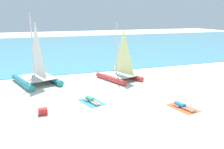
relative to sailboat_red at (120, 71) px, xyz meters
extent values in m
plane|color=silver|center=(-1.66, 2.65, -0.71)|extent=(120.00, 120.00, 0.00)
cube|color=#4C9EB7|center=(-1.66, 23.25, -0.69)|extent=(120.00, 40.00, 0.05)
cylinder|color=#CC3838|center=(-0.95, -0.21, -0.50)|extent=(1.61, 3.61, 0.42)
cylinder|color=#CC3838|center=(0.87, 0.43, -0.50)|extent=(1.61, 3.61, 0.42)
cube|color=silver|center=(0.02, -0.06, -0.27)|extent=(2.59, 2.86, 0.05)
cylinder|color=silver|center=(-0.15, 0.44, 1.89)|extent=(0.09, 0.09, 4.38)
pyramid|color=#EAEA99|center=(0.13, -0.38, 1.76)|extent=(0.68, 1.84, 3.68)
cylinder|color=teal|center=(-7.91, 0.98, -0.47)|extent=(1.76, 4.29, 0.50)
cylinder|color=teal|center=(-5.74, 1.65, -0.47)|extent=(1.76, 4.29, 0.50)
cube|color=silver|center=(-6.76, 1.11, -0.19)|extent=(2.99, 3.32, 0.06)
cylinder|color=silver|center=(-6.94, 1.71, 2.36)|extent=(0.10, 0.10, 5.16)
pyramid|color=white|center=(-6.64, 0.73, 2.21)|extent=(0.73, 2.19, 4.34)
cube|color=#338CD8|center=(-3.75, -4.50, -0.71)|extent=(1.55, 2.12, 0.01)
cylinder|color=#3FB28C|center=(-3.80, -4.31, -0.55)|extent=(0.45, 0.68, 0.30)
sphere|color=#D8AD84|center=(-3.90, -3.92, -0.55)|extent=(0.22, 0.22, 0.22)
cylinder|color=#D8AD84|center=(-3.72, -4.96, -0.63)|extent=(0.34, 0.79, 0.14)
cylinder|color=#D8AD84|center=(-3.54, -4.92, -0.63)|extent=(0.34, 0.79, 0.14)
cylinder|color=#D8AD84|center=(-4.05, -4.22, -0.64)|extent=(0.21, 0.46, 0.10)
cylinder|color=#D8AD84|center=(-3.63, -4.10, -0.64)|extent=(0.21, 0.46, 0.10)
cube|color=#EA5933|center=(1.16, -7.33, -0.71)|extent=(1.43, 2.07, 0.01)
cylinder|color=#268CCC|center=(1.12, -7.13, -0.55)|extent=(0.41, 0.66, 0.30)
sphere|color=tan|center=(1.04, -6.73, -0.55)|extent=(0.22, 0.22, 0.22)
cylinder|color=tan|center=(1.15, -7.79, -0.63)|extent=(0.28, 0.79, 0.14)
cylinder|color=tan|center=(1.33, -7.76, -0.63)|extent=(0.28, 0.79, 0.14)
cylinder|color=tan|center=(0.88, -7.02, -0.64)|extent=(0.18, 0.46, 0.10)
cylinder|color=tan|center=(1.31, -6.94, -0.64)|extent=(0.18, 0.46, 0.10)
cube|color=red|center=(-6.82, -5.48, -0.53)|extent=(0.50, 0.36, 0.36)
camera|label=1|loc=(-7.39, -18.57, 4.76)|focal=38.45mm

